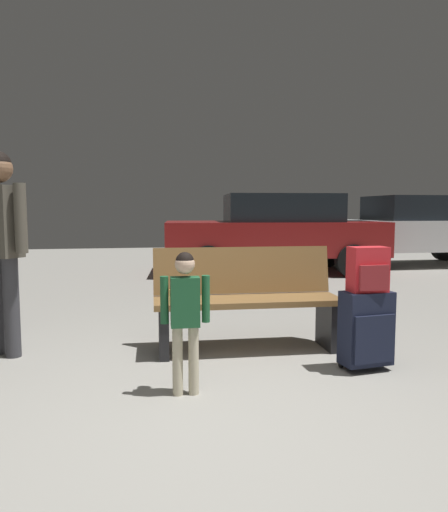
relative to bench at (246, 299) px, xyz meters
name	(u,v)px	position (x,y,z in m)	size (l,w,h in m)	color
ground_plane	(172,303)	(-0.49, 2.44, -0.49)	(18.00, 18.00, 0.10)	gray
bench	(246,299)	(0.00, 0.00, 0.00)	(1.61, 0.57, 0.89)	brown
suitcase	(367,329)	(0.78, -0.70, -0.12)	(0.40, 0.27, 0.60)	#191E33
backpack_bright	(368,270)	(0.78, -0.71, 0.33)	(0.29, 0.20, 0.34)	red
child	(185,308)	(-0.62, -0.96, 0.14)	(0.32, 0.19, 0.95)	beige
adult	(0,231)	(-2.03, 0.16, 0.61)	(0.49, 0.38, 1.70)	#38383D
parked_car_side	(415,228)	(5.04, 5.59, 0.36)	(4.11, 1.82, 1.51)	silver
parked_car_near	(275,231)	(1.67, 4.92, 0.36)	(4.24, 2.08, 1.51)	maroon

